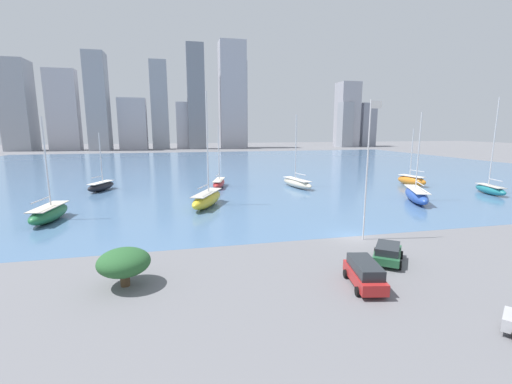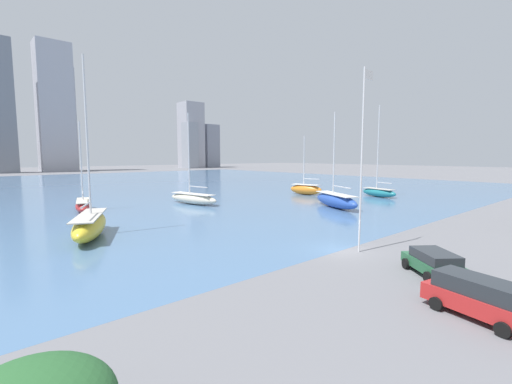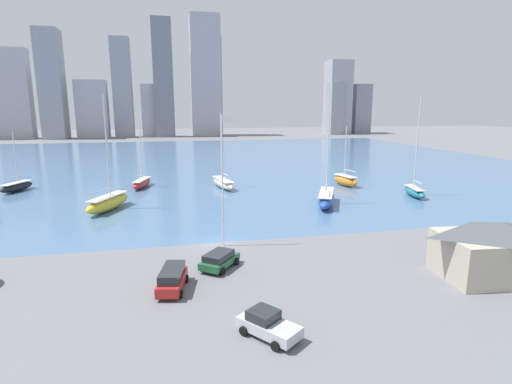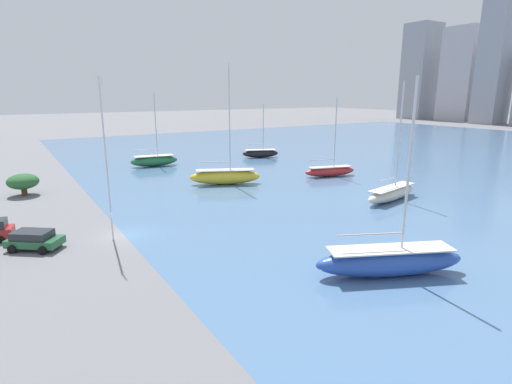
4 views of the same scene
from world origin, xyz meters
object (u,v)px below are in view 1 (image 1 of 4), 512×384
Objects in this scene: flag_pole at (368,167)px; parked_wagon_green at (388,253)px; sailboat_cream at (297,183)px; sailboat_orange at (412,180)px; sailboat_green at (49,213)px; sailboat_teal at (490,189)px; sailboat_blue at (416,195)px; parked_suv_red at (365,273)px; sailboat_yellow at (207,199)px; sailboat_black at (101,186)px; sailboat_red at (219,183)px.

parked_wagon_green is at bearing -101.90° from flag_pole.
sailboat_cream is (4.10, 31.68, -6.56)m from flag_pole.
sailboat_green reaches higher than sailboat_orange.
sailboat_teal is 1.30× the size of sailboat_green.
sailboat_orange is at bearing -18.15° from sailboat_cream.
parked_suv_red is at bearing -108.47° from sailboat_blue.
sailboat_yellow reaches higher than sailboat_black.
sailboat_teal reaches higher than sailboat_red.
sailboat_black is at bearing 93.09° from sailboat_green.
sailboat_black is (-59.43, 7.64, -0.19)m from sailboat_orange.
sailboat_blue is 33.85m from parked_suv_red.
sailboat_blue is 51.66m from sailboat_green.
sailboat_orange is at bearing 38.24° from sailboat_yellow.
sailboat_cream is 33.56m from sailboat_teal.
sailboat_yellow is at bearing -177.58° from sailboat_orange.
flag_pole is 1.00× the size of sailboat_cream.
sailboat_cream is (-13.60, 16.76, -0.16)m from sailboat_blue.
parked_wagon_green is (-1.27, -6.01, -6.64)m from flag_pole.
sailboat_cream reaches higher than sailboat_blue.
sailboat_blue is 0.83× the size of sailboat_teal.
sailboat_red is at bearing 159.18° from sailboat_orange.
sailboat_black is 21.36m from sailboat_green.
flag_pole reaches higher than parked_suv_red.
sailboat_teal is at bearing -67.43° from sailboat_orange.
sailboat_cream is at bearing 119.69° from parked_wagon_green.
parked_suv_red is (-32.79, -38.31, -0.08)m from sailboat_orange.
sailboat_blue is 2.99× the size of parked_wagon_green.
parked_wagon_green is at bearing -24.92° from sailboat_green.
flag_pole is 48.97m from sailboat_black.
sailboat_teal reaches higher than sailboat_black.
sailboat_green is at bearing -167.00° from sailboat_cream.
parked_wagon_green is (32.70, -21.01, -0.18)m from sailboat_green.
sailboat_orange is at bearing 46.46° from flag_pole.
sailboat_red is (3.70, 16.47, -0.29)m from sailboat_yellow.
sailboat_blue is at bearing -20.81° from sailboat_red.
sailboat_black is at bearing 131.65° from parked_suv_red.
sailboat_yellow is at bearing 18.77° from sailboat_green.
sailboat_yellow is (-14.37, 18.80, -6.33)m from flag_pole.
sailboat_blue is at bearing 40.14° from flag_pole.
sailboat_black is (-21.54, 1.02, 0.02)m from sailboat_red.
sailboat_green is (-23.30, -20.26, 0.16)m from sailboat_red.
sailboat_orange is 0.94× the size of sailboat_red.
sailboat_teal is 3.35× the size of parked_suv_red.
sailboat_blue is 54.28m from sailboat_black.
sailboat_teal is (16.85, 2.64, -0.13)m from sailboat_blue.
sailboat_teal is at bearing 45.72° from parked_suv_red.
sailboat_yellow is at bearing -21.67° from sailboat_black.
parked_suv_red is at bearing -141.46° from sailboat_orange.
sailboat_black is at bearing 160.50° from sailboat_yellow.
sailboat_blue is at bearing -135.67° from sailboat_orange.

